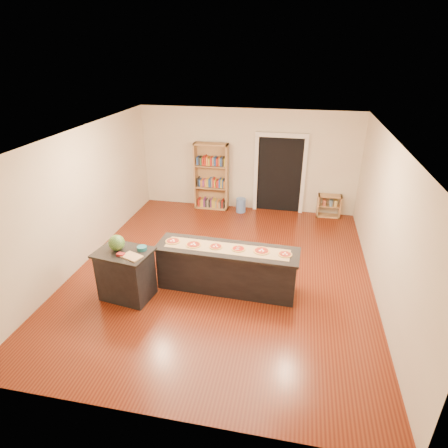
% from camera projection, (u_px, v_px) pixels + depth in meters
% --- Properties ---
extents(room, '(6.00, 7.00, 2.80)m').
position_uv_depth(room, '(222.00, 210.00, 7.22)').
color(room, beige).
rests_on(room, ground).
extents(doorway, '(1.40, 0.09, 2.21)m').
position_uv_depth(doorway, '(280.00, 170.00, 10.21)').
color(doorway, black).
rests_on(doorway, room).
extents(kitchen_island, '(2.67, 0.72, 0.88)m').
position_uv_depth(kitchen_island, '(227.00, 268.00, 7.09)').
color(kitchen_island, black).
rests_on(kitchen_island, ground).
extents(side_counter, '(0.97, 0.71, 0.96)m').
position_uv_depth(side_counter, '(126.00, 274.00, 6.84)').
color(side_counter, black).
rests_on(side_counter, ground).
extents(bookshelf, '(0.94, 0.33, 1.88)m').
position_uv_depth(bookshelf, '(211.00, 177.00, 10.50)').
color(bookshelf, tan).
rests_on(bookshelf, ground).
extents(low_shelf, '(0.62, 0.27, 0.62)m').
position_uv_depth(low_shelf, '(329.00, 206.00, 10.21)').
color(low_shelf, tan).
rests_on(low_shelf, ground).
extents(waste_bin, '(0.27, 0.27, 0.40)m').
position_uv_depth(waste_bin, '(241.00, 205.00, 10.54)').
color(waste_bin, '#567BC0').
rests_on(waste_bin, ground).
extents(kraft_paper, '(2.33, 0.50, 0.00)m').
position_uv_depth(kraft_paper, '(227.00, 248.00, 6.90)').
color(kraft_paper, '#A08552').
rests_on(kraft_paper, kitchen_island).
extents(watermelon, '(0.29, 0.29, 0.29)m').
position_uv_depth(watermelon, '(117.00, 243.00, 6.63)').
color(watermelon, '#144214').
rests_on(watermelon, side_counter).
extents(cutting_board, '(0.40, 0.34, 0.02)m').
position_uv_depth(cutting_board, '(132.00, 257.00, 6.45)').
color(cutting_board, tan).
rests_on(cutting_board, side_counter).
extents(package_red, '(0.14, 0.11, 0.05)m').
position_uv_depth(package_red, '(121.00, 255.00, 6.49)').
color(package_red, maroon).
rests_on(package_red, side_counter).
extents(package_teal, '(0.18, 0.18, 0.07)m').
position_uv_depth(package_teal, '(142.00, 248.00, 6.68)').
color(package_teal, '#195966').
rests_on(package_teal, side_counter).
extents(pizza_a, '(0.28, 0.28, 0.02)m').
position_uv_depth(pizza_a, '(173.00, 241.00, 7.14)').
color(pizza_a, tan).
rests_on(pizza_a, kitchen_island).
extents(pizza_b, '(0.29, 0.29, 0.02)m').
position_uv_depth(pizza_b, '(193.00, 245.00, 7.01)').
color(pizza_b, tan).
rests_on(pizza_b, kitchen_island).
extents(pizza_c, '(0.25, 0.25, 0.02)m').
position_uv_depth(pizza_c, '(216.00, 246.00, 6.94)').
color(pizza_c, tan).
rests_on(pizza_c, kitchen_island).
extents(pizza_d, '(0.28, 0.28, 0.02)m').
position_uv_depth(pizza_d, '(238.00, 249.00, 6.86)').
color(pizza_d, tan).
rests_on(pizza_d, kitchen_island).
extents(pizza_e, '(0.29, 0.29, 0.02)m').
position_uv_depth(pizza_e, '(262.00, 251.00, 6.80)').
color(pizza_e, tan).
rests_on(pizza_e, kitchen_island).
extents(pizza_f, '(0.25, 0.25, 0.02)m').
position_uv_depth(pizza_f, '(285.00, 254.00, 6.68)').
color(pizza_f, tan).
rests_on(pizza_f, kitchen_island).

